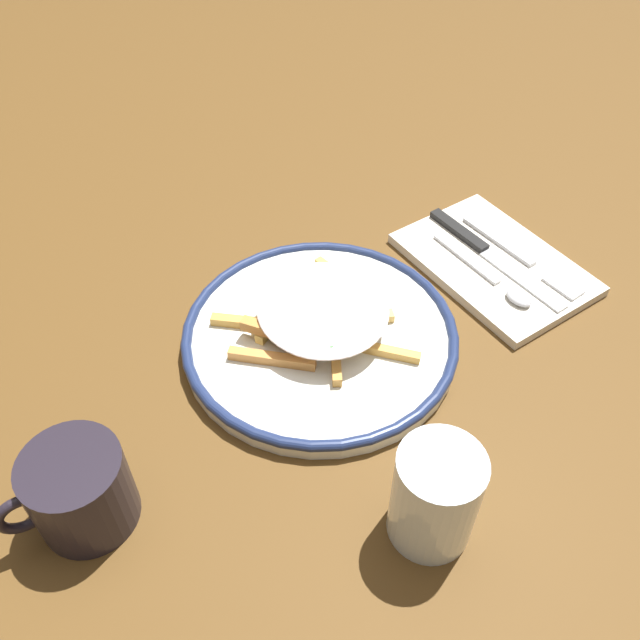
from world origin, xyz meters
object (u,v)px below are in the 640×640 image
fries_heap (320,314)px  knife (483,249)px  water_glass (435,497)px  coffee_mug (79,491)px  spoon (497,281)px  fork (520,255)px  napkin (493,263)px  plate (320,336)px

fries_heap → knife: (-0.23, -0.01, -0.02)m
water_glass → coffee_mug: 0.29m
fries_heap → spoon: fries_heap is taller
fork → spoon: spoon is taller
fork → coffee_mug: coffee_mug is taller
water_glass → coffee_mug: water_glass is taller
fries_heap → fork: 0.27m
napkin → plate: bearing=0.5°
knife → spoon: 0.06m
plate → water_glass: bearing=83.4°
plate → coffee_mug: size_ratio=2.64×
plate → coffee_mug: 0.28m
plate → fries_heap: bearing=-120.0°
coffee_mug → fork: bearing=-173.6°
fork → knife: 0.04m
spoon → napkin: bearing=-126.0°
knife → spoon: size_ratio=1.38×
fork → spoon: bearing=22.5°
knife → fries_heap: bearing=3.5°
spoon → knife: bearing=-113.7°
plate → fork: size_ratio=1.65×
fries_heap → coffee_mug: coffee_mug is taller
knife → fork: bearing=135.1°
fries_heap → spoon: 0.22m
plate → fries_heap: fries_heap is taller
plate → water_glass: (0.03, 0.23, 0.04)m
water_glass → knife: bearing=-136.8°
coffee_mug → water_glass: bearing=147.5°
napkin → coffee_mug: size_ratio=1.96×
spoon → coffee_mug: bearing=4.5°
plate → fries_heap: (-0.00, -0.01, 0.03)m
napkin → coffee_mug: coffee_mug is taller
fries_heap → spoon: bearing=169.5°
plate → napkin: 0.24m
fork → spoon: 0.06m
napkin → spoon: 0.04m
fork → water_glass: 0.37m
plate → coffee_mug: coffee_mug is taller
spoon → coffee_mug: size_ratio=1.38×
fries_heap → water_glass: 0.24m
knife → water_glass: 0.37m
fries_heap → knife: 0.24m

